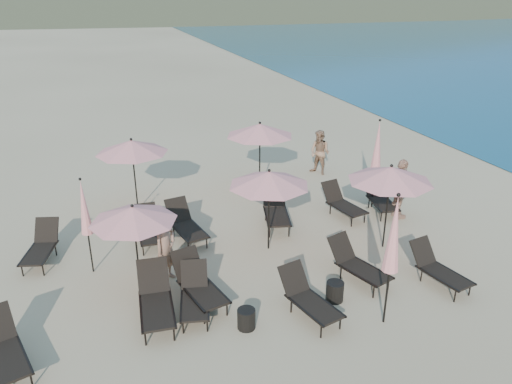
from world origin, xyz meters
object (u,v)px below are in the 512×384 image
object	(u,v)px
lounger_4	(357,263)
beachgoer_b	(320,153)
lounger_6	(41,246)
lounger_10	(342,202)
lounger_1	(156,299)
side_table_0	(246,319)
lounger_7	(149,228)
beachgoer_c	(400,189)
umbrella_open_3	(132,147)
umbrella_closed_1	(377,147)
umbrella_open_2	(391,174)
umbrella_open_0	(133,214)
lounger_9	(276,209)
lounger_0	(3,348)
umbrella_open_4	(260,130)
lounger_3	(308,297)
beachgoer_a	(165,247)
umbrella_open_1	(269,179)
umbrella_closed_2	(84,208)
lounger_5	(438,268)
lounger_11	(379,195)
lounger_12	(195,294)
lounger_8	(186,224)
umbrella_closed_0	(394,235)
lounger_2	(198,283)
side_table_1	(335,291)

from	to	relation	value
lounger_4	beachgoer_b	distance (m)	6.93
lounger_6	lounger_10	size ratio (longest dim) A/B	1.00
lounger_1	side_table_0	size ratio (longest dim) A/B	4.18
lounger_7	beachgoer_c	xyz separation A→B (m)	(7.04, -0.85, 0.49)
umbrella_open_3	umbrella_closed_1	size ratio (longest dim) A/B	0.82
umbrella_open_2	umbrella_open_0	bearing A→B (deg)	178.18
lounger_9	umbrella_open_2	xyz separation A→B (m)	(2.15, -2.14, 1.55)
lounger_6	lounger_9	bearing A→B (deg)	15.86
lounger_0	umbrella_open_4	size ratio (longest dim) A/B	0.74
lounger_3	lounger_10	distance (m)	4.98
lounger_1	lounger_9	xyz separation A→B (m)	(3.84, 3.22, -0.01)
umbrella_open_0	beachgoer_a	xyz separation A→B (m)	(0.63, 0.08, -0.95)
umbrella_open_1	umbrella_closed_2	world-z (taller)	umbrella_closed_2
lounger_4	umbrella_open_3	distance (m)	7.19
umbrella_open_2	beachgoer_b	distance (m)	5.60
lounger_5	umbrella_closed_1	xyz separation A→B (m)	(0.83, 4.14, 1.51)
lounger_6	umbrella_open_2	world-z (taller)	umbrella_open_2
beachgoer_a	beachgoer_b	world-z (taller)	beachgoer_a
lounger_1	lounger_11	bearing A→B (deg)	28.46
umbrella_open_1	umbrella_open_4	xyz separation A→B (m)	(1.09, 3.77, 0.13)
lounger_3	side_table_0	distance (m)	1.34
umbrella_open_0	lounger_12	bearing A→B (deg)	-53.39
lounger_4	lounger_12	bearing A→B (deg)	161.55
lounger_8	umbrella_open_2	bearing A→B (deg)	-34.92
umbrella_closed_0	beachgoer_b	size ratio (longest dim) A/B	1.79
lounger_6	beachgoer_b	size ratio (longest dim) A/B	1.02
umbrella_open_2	umbrella_closed_2	world-z (taller)	umbrella_closed_2
lounger_11	umbrella_open_4	bearing A→B (deg)	147.64
lounger_2	lounger_9	world-z (taller)	lounger_9
umbrella_open_4	beachgoer_a	world-z (taller)	umbrella_open_4
umbrella_closed_2	beachgoer_c	distance (m)	8.55
lounger_3	lounger_11	xyz separation A→B (m)	(4.18, 4.04, 0.05)
lounger_4	beachgoer_b	world-z (taller)	beachgoer_b
lounger_6	lounger_8	bearing A→B (deg)	15.44
lounger_0	lounger_2	xyz separation A→B (m)	(3.68, 0.88, 0.01)
lounger_4	umbrella_closed_1	size ratio (longest dim) A/B	0.61
lounger_2	umbrella_open_0	xyz separation A→B (m)	(-1.12, 0.97, 1.35)
lounger_12	umbrella_closed_1	distance (m)	7.25
lounger_8	side_table_0	world-z (taller)	lounger_8
umbrella_open_2	side_table_1	world-z (taller)	umbrella_open_2
umbrella_open_4	lounger_4	bearing A→B (deg)	-87.02
lounger_2	side_table_1	distance (m)	2.93
lounger_8	lounger_9	bearing A→B (deg)	-10.25
lounger_5	lounger_11	xyz separation A→B (m)	(0.93, 3.94, 0.07)
lounger_2	beachgoer_a	world-z (taller)	beachgoer_a
beachgoer_c	lounger_7	bearing A→B (deg)	86.84
lounger_2	umbrella_open_2	bearing A→B (deg)	-4.43
umbrella_open_1	umbrella_closed_2	xyz separation A→B (m)	(-4.31, 0.31, -0.27)
beachgoer_c	lounger_9	bearing A→B (deg)	81.83
umbrella_closed_1	lounger_4	bearing A→B (deg)	-126.08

